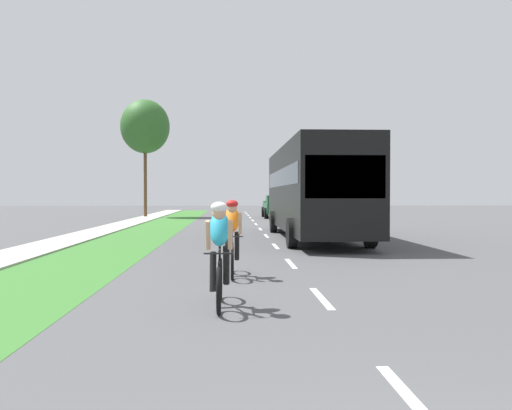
% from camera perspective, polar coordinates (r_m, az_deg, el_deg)
% --- Properties ---
extents(ground_plane, '(120.00, 120.00, 0.00)m').
position_cam_1_polar(ground_plane, '(21.79, 1.08, -3.31)').
color(ground_plane, '#4C4C4F').
extents(grass_verge, '(2.81, 70.00, 0.01)m').
position_cam_1_polar(grass_verge, '(22.05, -12.53, -3.27)').
color(grass_verge, '#38722D').
rests_on(grass_verge, ground_plane).
extents(sidewalk_concrete, '(1.66, 70.00, 0.10)m').
position_cam_1_polar(sidewalk_concrete, '(22.53, -18.14, -3.21)').
color(sidewalk_concrete, '#B2ADA3').
rests_on(sidewalk_concrete, ground_plane).
extents(lane_markings_center, '(0.12, 53.49, 0.01)m').
position_cam_1_polar(lane_markings_center, '(25.77, 0.47, -2.62)').
color(lane_markings_center, white).
rests_on(lane_markings_center, ground_plane).
extents(cyclist_lead, '(0.42, 1.72, 1.58)m').
position_cam_1_polar(cyclist_lead, '(7.86, -3.98, -5.23)').
color(cyclist_lead, black).
rests_on(cyclist_lead, ground_plane).
extents(cyclist_trailing, '(0.42, 1.72, 1.58)m').
position_cam_1_polar(cyclist_trailing, '(10.81, -2.61, -3.50)').
color(cyclist_trailing, black).
rests_on(cyclist_trailing, ground_plane).
extents(bus_black, '(2.78, 11.60, 3.48)m').
position_cam_1_polar(bus_black, '(20.41, 6.15, 1.95)').
color(bus_black, black).
rests_on(bus_black, ground_plane).
extents(pickup_dark_green, '(2.22, 5.10, 1.64)m').
position_cam_1_polar(pickup_dark_green, '(38.40, 2.43, -0.16)').
color(pickup_dark_green, '#194C2D').
rests_on(pickup_dark_green, ground_plane).
extents(street_tree_far, '(3.66, 3.66, 8.82)m').
position_cam_1_polar(street_tree_far, '(40.74, -11.92, 8.29)').
color(street_tree_far, brown).
rests_on(street_tree_far, ground_plane).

